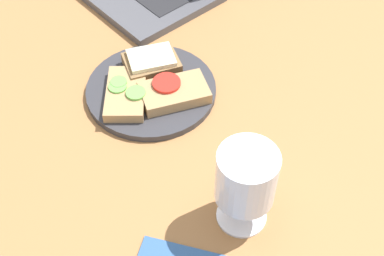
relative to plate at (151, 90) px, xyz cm
name	(u,v)px	position (x,y,z in cm)	size (l,w,h in cm)	color
wooden_table	(181,132)	(9.35, -1.17, -2.14)	(140.00, 140.00, 3.00)	#9E6B3D
plate	(151,90)	(0.00, 0.00, 0.00)	(22.57, 22.57, 1.27)	#333338
sandwich_with_cucumber	(126,93)	(-0.89, -4.64, 1.64)	(13.08, 12.58, 2.28)	#A88456
sandwich_with_tomato	(174,92)	(4.35, 1.54, 1.76)	(10.76, 13.01, 2.61)	#A88456
sandwich_with_cheese	(152,63)	(-3.59, 3.09, 2.04)	(9.91, 11.20, 2.99)	brown
wine_glass	(246,180)	(28.16, -5.87, 8.35)	(8.23, 8.23, 13.89)	white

